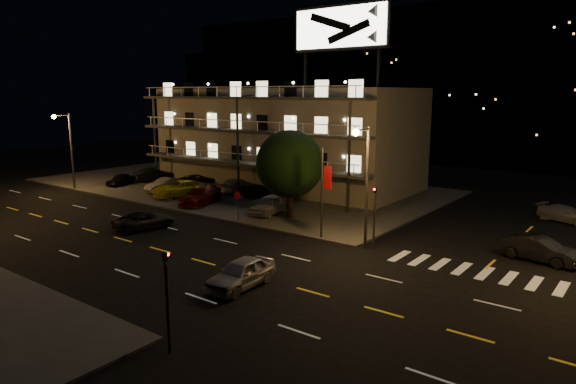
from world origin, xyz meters
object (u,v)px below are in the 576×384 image
Objects in this scene: lot_car_2 at (181,189)px; road_car_west at (144,220)px; road_car_east at (241,273)px; lot_car_7 at (235,185)px; tree at (289,166)px; side_car_0 at (539,249)px; lot_car_4 at (270,204)px.

road_car_west is at bearing -33.57° from lot_car_2.
lot_car_2 is 1.26× the size of road_car_east.
road_car_east is 14.49m from road_car_west.
lot_car_2 is 1.17× the size of lot_car_7.
road_car_east reaches higher than road_car_west.
tree reaches higher than road_car_east.
road_car_west is at bearing -128.06° from tree.
road_car_east is (-11.59, -14.00, 0.00)m from side_car_0.
lot_car_2 reaches higher than road_car_east.
road_car_east is 0.97× the size of road_car_west.
tree reaches higher than lot_car_2.
side_car_0 is (20.56, 0.49, -0.17)m from lot_car_4.
lot_car_4 is at bearing 20.04° from lot_car_2.
lot_car_7 is 1.04× the size of road_car_west.
side_car_0 is 27.13m from road_car_west.
road_car_west is (6.55, -9.37, -0.29)m from lot_car_2.
lot_car_2 is 5.60m from lot_car_7.
lot_car_7 is at bearing 130.27° from road_car_east.
lot_car_2 is 1.23× the size of lot_car_4.
road_car_west is (-6.97, -8.90, -3.71)m from tree.
lot_car_2 is (-13.52, 0.47, -3.42)m from tree.
road_car_west is at bearing 159.09° from road_car_east.
tree is 11.90m from road_car_west.
side_car_0 is (29.32, -4.75, -0.09)m from lot_car_7.
lot_car_7 reaches higher than road_car_east.
side_car_0 is at bearing -6.77° from lot_car_4.
lot_car_4 is 10.21m from lot_car_7.
lot_car_4 is 10.29m from road_car_west.
tree is 1.55× the size of side_car_0.
lot_car_4 is at bearing 100.93° from side_car_0.
tree reaches higher than lot_car_7.
road_car_west is at bearing 120.22° from side_car_0.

